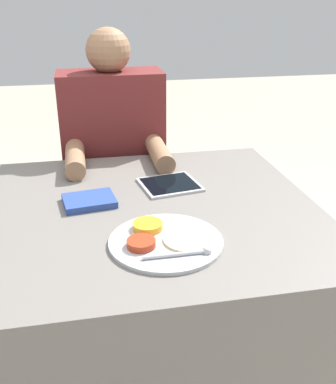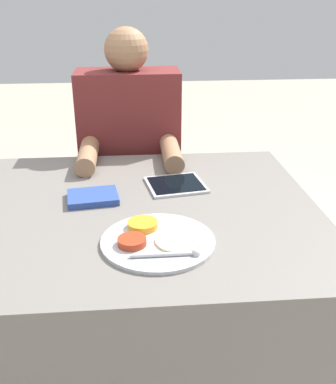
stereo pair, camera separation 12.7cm
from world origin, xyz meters
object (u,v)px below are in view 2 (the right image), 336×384
object	(u,v)px
tablet_device	(176,185)
thali_tray	(156,240)
person_diner	(131,184)
red_notebook	(93,198)

from	to	relation	value
tablet_device	thali_tray	bearing A→B (deg)	-103.59
person_diner	tablet_device	bearing A→B (deg)	-71.71
tablet_device	person_diner	xyz separation A→B (m)	(-0.15, 0.44, -0.18)
tablet_device	person_diner	world-z (taller)	person_diner
tablet_device	person_diner	distance (m)	0.50
red_notebook	tablet_device	distance (m)	0.28
tablet_device	person_diner	bearing A→B (deg)	108.29
thali_tray	tablet_device	world-z (taller)	thali_tray
red_notebook	tablet_device	world-z (taller)	red_notebook
thali_tray	person_diner	distance (m)	0.82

